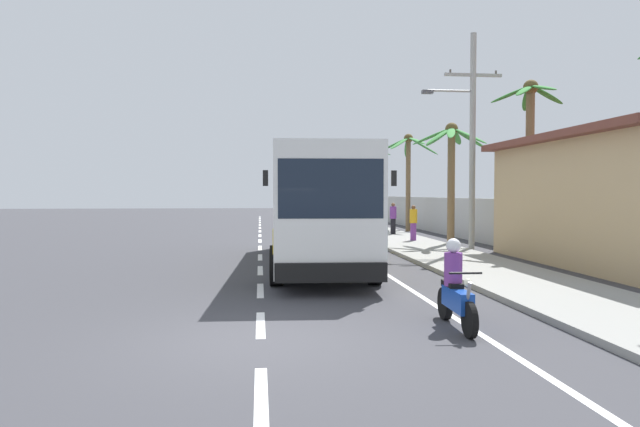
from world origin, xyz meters
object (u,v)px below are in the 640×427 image
object	(u,v)px
motorcycle_beside_bus	(352,228)
palm_fourth	(451,158)
pedestrian_near_kerb	(413,222)
palm_farthest	(530,137)
coach_bus_foreground	(317,204)
pedestrian_midwalk	(393,218)
utility_pole_mid	(471,136)
palm_nearest	(365,162)
palm_second	(408,162)
motorcycle_trailing	(455,291)

from	to	relation	value
motorcycle_beside_bus	palm_fourth	bearing A→B (deg)	-32.51
pedestrian_near_kerb	palm_farthest	size ratio (longest dim) A/B	0.25
motorcycle_beside_bus	coach_bus_foreground	bearing A→B (deg)	-107.60
pedestrian_midwalk	utility_pole_mid	bearing A→B (deg)	-117.47
pedestrian_near_kerb	motorcycle_beside_bus	bearing A→B (deg)	-51.50
palm_nearest	palm_fourth	distance (m)	17.95
pedestrian_near_kerb	palm_second	distance (m)	8.93
pedestrian_near_kerb	palm_fourth	bearing A→B (deg)	96.10
palm_second	palm_farthest	size ratio (longest dim) A/B	0.91
pedestrian_near_kerb	palm_second	world-z (taller)	palm_second
coach_bus_foreground	palm_farthest	bearing A→B (deg)	12.78
palm_nearest	utility_pole_mid	bearing A→B (deg)	-88.53
pedestrian_midwalk	utility_pole_mid	xyz separation A→B (m)	(1.28, -7.83, 3.67)
coach_bus_foreground	utility_pole_mid	size ratio (longest dim) A/B	1.37
utility_pole_mid	palm_nearest	size ratio (longest dim) A/B	1.42
utility_pole_mid	coach_bus_foreground	bearing A→B (deg)	-152.76
pedestrian_midwalk	palm_nearest	distance (m)	12.84
coach_bus_foreground	palm_fourth	bearing A→B (deg)	40.24
palm_fourth	palm_farthest	size ratio (longest dim) A/B	0.82
pedestrian_near_kerb	utility_pole_mid	size ratio (longest dim) A/B	0.19
coach_bus_foreground	pedestrian_midwalk	size ratio (longest dim) A/B	7.06
utility_pole_mid	palm_fourth	size ratio (longest dim) A/B	1.60
palm_second	palm_fourth	xyz separation A→B (m)	(-0.70, -9.64, -0.37)
motorcycle_trailing	coach_bus_foreground	bearing A→B (deg)	99.80
utility_pole_mid	palm_nearest	xyz separation A→B (m)	(-0.51, 20.08, 0.09)
motorcycle_beside_bus	palm_nearest	xyz separation A→B (m)	(3.55, 15.37, 4.13)
palm_second	utility_pole_mid	bearing A→B (deg)	-93.10
utility_pole_mid	palm_second	world-z (taller)	utility_pole_mid
coach_bus_foreground	motorcycle_trailing	size ratio (longest dim) A/B	6.16
motorcycle_trailing	motorcycle_beside_bus	bearing A→B (deg)	86.48
motorcycle_trailing	utility_pole_mid	size ratio (longest dim) A/B	0.22
utility_pole_mid	palm_farthest	bearing A→B (deg)	-40.94
pedestrian_midwalk	palm_nearest	size ratio (longest dim) A/B	0.27
coach_bus_foreground	pedestrian_near_kerb	bearing A→B (deg)	53.27
palm_second	palm_farthest	bearing A→B (deg)	-85.23
motorcycle_beside_bus	palm_second	xyz separation A→B (m)	(4.70, 7.08, 3.67)
motorcycle_beside_bus	utility_pole_mid	xyz separation A→B (m)	(4.07, -4.71, 4.03)
pedestrian_near_kerb	palm_nearest	size ratio (longest dim) A/B	0.27
pedestrian_near_kerb	palm_farthest	bearing A→B (deg)	88.04
coach_bus_foreground	palm_nearest	bearing A→B (deg)	75.37
pedestrian_near_kerb	palm_second	xyz separation A→B (m)	(1.94, 8.05, 3.33)
coach_bus_foreground	pedestrian_midwalk	xyz separation A→B (m)	(5.37, 11.25, -0.98)
palm_farthest	motorcycle_trailing	bearing A→B (deg)	-122.48
coach_bus_foreground	palm_nearest	size ratio (longest dim) A/B	1.94
pedestrian_near_kerb	utility_pole_mid	xyz separation A→B (m)	(1.30, -3.74, 3.70)
utility_pole_mid	palm_second	distance (m)	11.81
motorcycle_trailing	utility_pole_mid	xyz separation A→B (m)	(5.11, 12.29, 4.06)
motorcycle_trailing	palm_farthest	bearing A→B (deg)	57.52
pedestrian_midwalk	palm_fourth	bearing A→B (deg)	-114.61
motorcycle_beside_bus	utility_pole_mid	distance (m)	7.42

